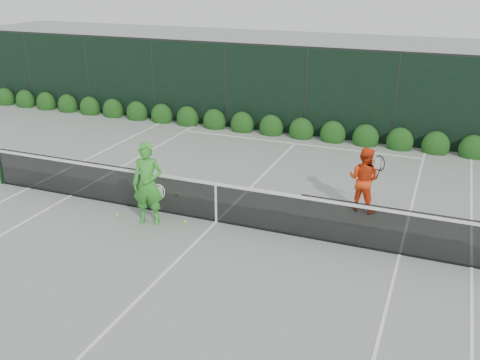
% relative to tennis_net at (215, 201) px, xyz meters
% --- Properties ---
extents(ground, '(80.00, 80.00, 0.00)m').
position_rel_tennis_net_xyz_m(ground, '(0.02, 0.00, -0.53)').
color(ground, slate).
rests_on(ground, ground).
extents(tennis_net, '(12.90, 0.10, 1.07)m').
position_rel_tennis_net_xyz_m(tennis_net, '(0.00, 0.00, 0.00)').
color(tennis_net, '#113318').
rests_on(tennis_net, ground).
extents(player_woman, '(0.79, 0.61, 1.92)m').
position_rel_tennis_net_xyz_m(player_woman, '(-1.38, -0.60, 0.43)').
color(player_woman, green).
rests_on(player_woman, ground).
extents(player_man, '(0.93, 0.77, 1.59)m').
position_rel_tennis_net_xyz_m(player_man, '(3.02, 1.91, 0.27)').
color(player_man, '#EB3F13').
rests_on(player_man, ground).
extents(court_lines, '(11.03, 23.83, 0.01)m').
position_rel_tennis_net_xyz_m(court_lines, '(0.02, 0.00, -0.53)').
color(court_lines, white).
rests_on(court_lines, ground).
extents(windscreen_fence, '(32.00, 21.07, 3.06)m').
position_rel_tennis_net_xyz_m(windscreen_fence, '(0.02, -2.71, 0.98)').
color(windscreen_fence, black).
rests_on(windscreen_fence, ground).
extents(hedge_row, '(31.66, 0.65, 0.94)m').
position_rel_tennis_net_xyz_m(hedge_row, '(0.02, 7.15, -0.30)').
color(hedge_row, '#12380F').
rests_on(hedge_row, ground).
extents(tennis_balls, '(1.73, 1.65, 0.07)m').
position_rel_tennis_net_xyz_m(tennis_balls, '(-1.47, 0.01, -0.50)').
color(tennis_balls, '#D4F235').
rests_on(tennis_balls, ground).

